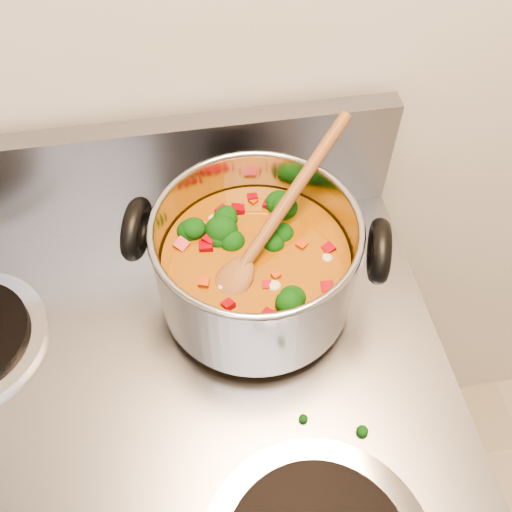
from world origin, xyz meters
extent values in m
cube|color=gray|center=(0.04, 1.47, 1.00)|extent=(0.76, 0.03, 0.16)
cylinder|color=#A5A5AD|center=(0.22, 1.31, 0.92)|extent=(0.19, 0.19, 0.01)
cylinder|color=black|center=(0.22, 1.31, 0.93)|extent=(0.15, 0.15, 0.01)
cylinder|color=#ABABB4|center=(0.21, 1.31, 1.00)|extent=(0.23, 0.23, 0.12)
torus|color=#ABABB4|center=(0.21, 1.31, 1.06)|extent=(0.23, 0.23, 0.01)
cylinder|color=#7F460B|center=(0.21, 1.31, 0.97)|extent=(0.21, 0.21, 0.07)
torus|color=black|center=(0.08, 1.35, 1.04)|extent=(0.04, 0.08, 0.08)
torus|color=black|center=(0.34, 1.27, 1.04)|extent=(0.04, 0.08, 0.08)
ellipsoid|color=black|center=(0.23, 1.34, 1.01)|extent=(0.04, 0.04, 0.03)
ellipsoid|color=black|center=(0.17, 1.34, 1.01)|extent=(0.04, 0.04, 0.03)
ellipsoid|color=black|center=(0.21, 1.39, 1.01)|extent=(0.04, 0.04, 0.03)
ellipsoid|color=black|center=(0.20, 1.25, 1.01)|extent=(0.04, 0.04, 0.03)
ellipsoid|color=black|center=(0.17, 1.27, 1.01)|extent=(0.04, 0.04, 0.03)
ellipsoid|color=black|center=(0.19, 1.23, 1.01)|extent=(0.04, 0.04, 0.03)
ellipsoid|color=black|center=(0.20, 1.33, 1.01)|extent=(0.04, 0.04, 0.03)
ellipsoid|color=maroon|center=(0.14, 1.33, 1.01)|extent=(0.01, 0.01, 0.01)
ellipsoid|color=maroon|center=(0.23, 1.22, 1.01)|extent=(0.01, 0.01, 0.01)
ellipsoid|color=maroon|center=(0.15, 1.38, 1.01)|extent=(0.01, 0.01, 0.01)
ellipsoid|color=maroon|center=(0.18, 1.25, 1.01)|extent=(0.01, 0.01, 0.01)
ellipsoid|color=maroon|center=(0.29, 1.31, 1.01)|extent=(0.01, 0.01, 0.01)
ellipsoid|color=maroon|center=(0.21, 1.25, 1.01)|extent=(0.01, 0.01, 0.01)
ellipsoid|color=maroon|center=(0.20, 1.31, 1.01)|extent=(0.01, 0.01, 0.01)
ellipsoid|color=maroon|center=(0.18, 1.23, 1.01)|extent=(0.01, 0.01, 0.01)
ellipsoid|color=maroon|center=(0.20, 1.37, 1.01)|extent=(0.01, 0.01, 0.01)
ellipsoid|color=maroon|center=(0.14, 1.31, 1.01)|extent=(0.01, 0.01, 0.01)
ellipsoid|color=maroon|center=(0.12, 1.29, 1.01)|extent=(0.01, 0.01, 0.01)
ellipsoid|color=maroon|center=(0.28, 1.32, 1.01)|extent=(0.01, 0.01, 0.01)
ellipsoid|color=#9E3308|center=(0.23, 1.26, 1.01)|extent=(0.01, 0.01, 0.01)
ellipsoid|color=#9E3308|center=(0.21, 1.35, 1.01)|extent=(0.01, 0.01, 0.01)
ellipsoid|color=#9E3308|center=(0.25, 1.34, 1.01)|extent=(0.01, 0.01, 0.01)
ellipsoid|color=#9E3308|center=(0.24, 1.23, 1.01)|extent=(0.01, 0.01, 0.01)
ellipsoid|color=#9E3308|center=(0.17, 1.39, 1.01)|extent=(0.01, 0.01, 0.01)
ellipsoid|color=#9E3308|center=(0.16, 1.28, 1.01)|extent=(0.01, 0.01, 0.01)
ellipsoid|color=#9E3308|center=(0.12, 1.28, 1.01)|extent=(0.01, 0.01, 0.01)
ellipsoid|color=#9E3308|center=(0.17, 1.33, 1.01)|extent=(0.01, 0.01, 0.01)
ellipsoid|color=#9E3308|center=(0.14, 1.30, 1.01)|extent=(0.01, 0.01, 0.01)
ellipsoid|color=#C8BA8A|center=(0.28, 1.33, 1.01)|extent=(0.02, 0.02, 0.01)
ellipsoid|color=#C8BA8A|center=(0.15, 1.30, 1.01)|extent=(0.02, 0.02, 0.01)
ellipsoid|color=#C8BA8A|center=(0.16, 1.28, 1.01)|extent=(0.02, 0.02, 0.01)
ellipsoid|color=#C8BA8A|center=(0.15, 1.32, 1.01)|extent=(0.02, 0.02, 0.01)
ellipsoid|color=#C8BA8A|center=(0.25, 1.33, 1.01)|extent=(0.02, 0.02, 0.01)
ellipsoid|color=#C8BA8A|center=(0.27, 1.25, 1.01)|extent=(0.02, 0.02, 0.01)
ellipsoid|color=brown|center=(0.18, 1.28, 1.01)|extent=(0.08, 0.08, 0.04)
cylinder|color=brown|center=(0.26, 1.36, 1.05)|extent=(0.17, 0.17, 0.10)
ellipsoid|color=black|center=(0.18, 1.17, 0.92)|extent=(0.01, 0.01, 0.01)
ellipsoid|color=black|center=(0.13, 1.45, 0.92)|extent=(0.01, 0.01, 0.01)
ellipsoid|color=black|center=(0.39, 1.31, 0.92)|extent=(0.01, 0.01, 0.01)
camera|label=1|loc=(0.14, 0.93, 1.52)|focal=40.00mm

